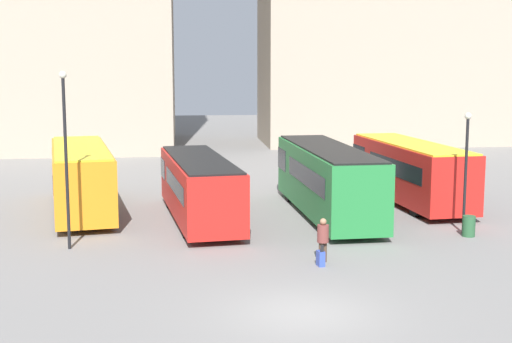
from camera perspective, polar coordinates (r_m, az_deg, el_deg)
The scene contains 10 objects.
ground_plane at distance 20.47m, azimuth 3.86°, elevation -11.26°, with size 160.00×160.00×0.00m, color slate.
bus_0 at distance 34.68m, azimuth -13.84°, elevation -0.38°, with size 4.28×10.60×3.13m.
bus_1 at distance 32.02m, azimuth -4.59°, elevation -1.17°, with size 3.64×10.34×2.84m.
bus_2 at distance 33.16m, azimuth 5.66°, elevation -0.51°, with size 3.02×11.45×3.19m.
bus_3 at distance 36.76m, azimuth 12.19°, elevation 0.12°, with size 3.45×10.44×3.07m.
traveler at distance 25.33m, azimuth 5.38°, elevation -5.17°, with size 0.47×0.47×1.58m.
suitcase at distance 25.00m, azimuth 5.19°, elevation -6.93°, with size 0.27×0.40×0.77m.
lamp_post_0 at distance 27.44m, azimuth -14.99°, elevation 1.86°, with size 0.28×0.28×6.70m.
lamp_post_1 at distance 30.41m, azimuth 16.46°, elevation 0.75°, with size 0.28×0.28×5.01m.
trash_bin at distance 30.32m, azimuth 16.66°, elevation -4.21°, with size 0.52×0.52×0.85m.
Camera 1 is at (-3.36, -18.96, 6.92)m, focal length 50.00 mm.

